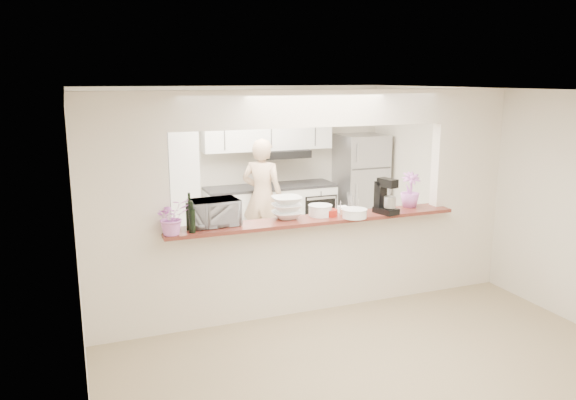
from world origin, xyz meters
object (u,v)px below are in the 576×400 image
toaster_oven (214,213)px  person (262,197)px  refrigerator (360,185)px  stand_mixer (386,198)px

toaster_oven → person: 2.51m
refrigerator → stand_mixer: bearing=-113.4°
stand_mixer → person: bearing=106.9°
refrigerator → person: bearing=-166.5°
refrigerator → toaster_oven: refrigerator is taller
refrigerator → person: 1.96m
refrigerator → toaster_oven: bearing=-140.7°
refrigerator → person: (-1.91, -0.46, 0.02)m
stand_mixer → person: person is taller
toaster_oven → refrigerator: bearing=35.2°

